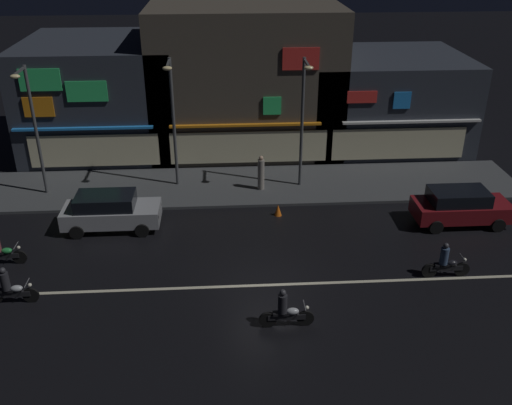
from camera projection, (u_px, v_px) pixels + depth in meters
ground_plane at (264, 285)px, 21.68m from camera, size 140.00×140.00×0.00m
lane_divider_stripe at (264, 285)px, 21.67m from camera, size 26.68×0.16×0.01m
sidewalk_far at (251, 185)px, 29.66m from camera, size 28.09×4.79×0.14m
storefront_left_block at (382, 99)px, 34.65m from camera, size 9.40×8.12×5.39m
storefront_center_block at (104, 95)px, 33.79m from camera, size 8.72×8.84×6.39m
storefront_right_block at (245, 79)px, 33.22m from camera, size 10.81×7.48×8.38m
streetlamp_west at (33, 121)px, 26.81m from camera, size 0.44×1.64×6.46m
streetlamp_mid at (173, 113)px, 27.71m from camera, size 0.44×1.64×6.58m
streetlamp_east at (303, 113)px, 27.65m from camera, size 0.44×1.64×6.61m
pedestrian_on_sidewalk at (261, 174)px, 28.74m from camera, size 0.34×0.34×1.82m
parked_car_near_kerb at (110, 211)px, 25.34m from camera, size 4.30×1.98×1.67m
parked_car_trailing at (460, 206)px, 25.76m from camera, size 4.30×1.98×1.67m
motorcycle_lead at (446, 263)px, 21.93m from camera, size 1.90×0.60×1.52m
motorcycle_following at (285, 311)px, 19.22m from camera, size 1.90×0.60×1.52m
motorcycle_opposite_lane at (0, 251)px, 22.74m from camera, size 1.90×0.60×1.52m
motorcycle_trailing_far at (9, 288)px, 20.41m from camera, size 1.90×0.60×1.52m
traffic_cone at (278, 210)px, 26.70m from camera, size 0.36×0.36×0.55m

